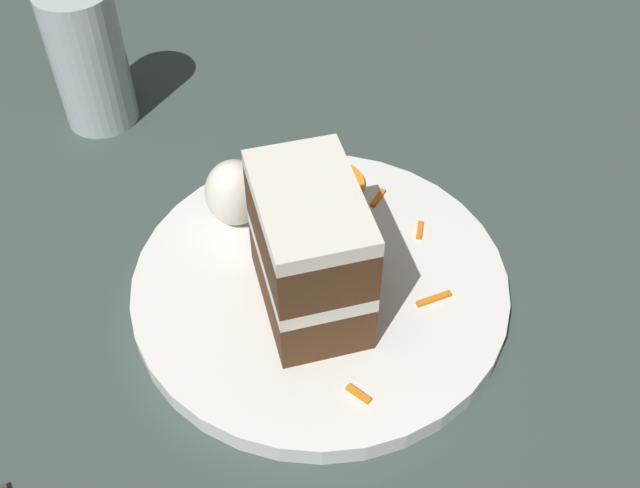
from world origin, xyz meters
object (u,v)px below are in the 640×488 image
Objects in this scene: plate at (320,285)px; cream_dollop at (229,194)px; cake_slice at (310,251)px; drinking_glass at (91,67)px; orange_garnish at (332,184)px.

plate is 0.10m from cream_dollop.
drinking_glass reaches higher than cake_slice.
plate is 4.82× the size of cream_dollop.
cream_dollop is 0.20m from drinking_glass.
cake_slice reaches higher than orange_garnish.
cake_slice is 0.13m from orange_garnish.
cake_slice reaches higher than cream_dollop.
cream_dollop is at bearing 119.59° from drinking_glass.
drinking_glass is at bearing -64.89° from cake_slice.
drinking_glass is (0.18, -0.15, 0.03)m from orange_garnish.
cream_dollop is at bearing -67.25° from cake_slice.
cream_dollop is (0.04, -0.09, -0.02)m from cake_slice.
cream_dollop is (0.05, -0.07, 0.04)m from plate.
plate is at bearing 72.38° from orange_garnish.
cake_slice is (0.01, 0.02, 0.06)m from plate.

